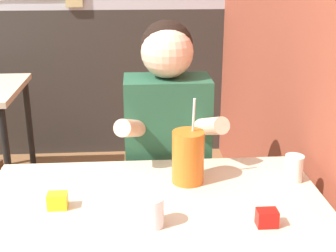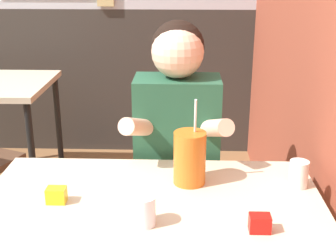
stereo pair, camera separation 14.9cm
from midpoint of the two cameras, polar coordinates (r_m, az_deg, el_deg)
main_table at (r=1.47m, az=-4.51°, el=-12.74°), size 1.10×0.79×0.72m
person_seated at (r=1.95m, az=-2.28°, el=-4.53°), size 0.42×0.41×1.23m
cocktail_pitcher at (r=1.58m, az=-0.23°, el=-3.85°), size 0.11×0.11×0.30m
glass_near_pitcher at (r=1.36m, az=-5.13°, el=-10.44°), size 0.07×0.07×0.09m
glass_center at (r=1.65m, az=12.62°, el=-5.09°), size 0.06×0.06×0.09m
condiment_ketchup at (r=1.38m, az=8.93°, el=-11.09°), size 0.06×0.04×0.05m
condiment_mustard at (r=1.51m, az=-16.13°, el=-8.82°), size 0.06×0.04×0.05m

